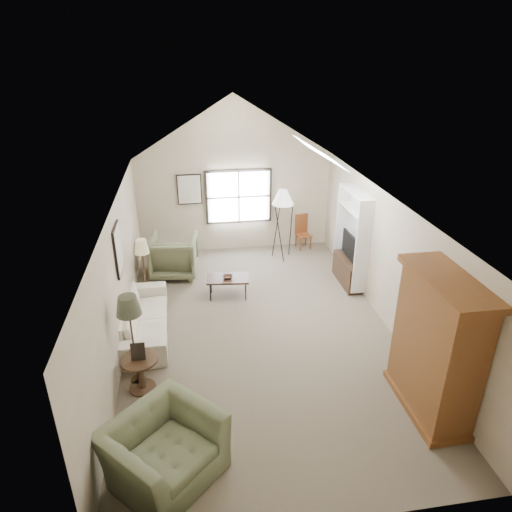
{
  "coord_description": "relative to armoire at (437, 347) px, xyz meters",
  "views": [
    {
      "loc": [
        -1.2,
        -7.3,
        5.02
      ],
      "look_at": [
        0.0,
        0.4,
        1.4
      ],
      "focal_mm": 32.0,
      "sensor_mm": 36.0,
      "label": 1
    }
  ],
  "objects": [
    {
      "name": "room_shell",
      "position": [
        -2.18,
        2.4,
        2.11
      ],
      "size": [
        5.01,
        8.01,
        4.0
      ],
      "color": "#675B49",
      "rests_on": "ground"
    },
    {
      "name": "window",
      "position": [
        -2.08,
        6.36,
        0.35
      ],
      "size": [
        1.72,
        0.08,
        1.42
      ],
      "primitive_type": "cube",
      "color": "black",
      "rests_on": "room_shell"
    },
    {
      "name": "skylight",
      "position": [
        -0.88,
        3.3,
        2.12
      ],
      "size": [
        0.8,
        1.2,
        0.52
      ],
      "primitive_type": null,
      "color": "white",
      "rests_on": "room_shell"
    },
    {
      "name": "wall_art",
      "position": [
        -4.06,
        4.34,
        0.63
      ],
      "size": [
        1.97,
        3.71,
        0.88
      ],
      "color": "black",
      "rests_on": "room_shell"
    },
    {
      "name": "armoire",
      "position": [
        0.0,
        0.0,
        0.0
      ],
      "size": [
        0.6,
        1.5,
        2.2
      ],
      "primitive_type": "cube",
      "color": "brown",
      "rests_on": "ground"
    },
    {
      "name": "tv_alcove",
      "position": [
        0.16,
        4.0,
        0.05
      ],
      "size": [
        0.32,
        1.3,
        2.1
      ],
      "primitive_type": "cube",
      "color": "white",
      "rests_on": "ground"
    },
    {
      "name": "media_console",
      "position": [
        0.14,
        4.0,
        -0.8
      ],
      "size": [
        0.34,
        1.18,
        0.6
      ],
      "primitive_type": "cube",
      "color": "#382316",
      "rests_on": "ground"
    },
    {
      "name": "tv_panel",
      "position": [
        0.14,
        4.0,
        -0.18
      ],
      "size": [
        0.05,
        0.9,
        0.55
      ],
      "primitive_type": "cube",
      "color": "black",
      "rests_on": "media_console"
    },
    {
      "name": "sofa",
      "position": [
        -4.38,
        2.66,
        -0.76
      ],
      "size": [
        0.97,
        2.35,
        0.68
      ],
      "primitive_type": "imported",
      "rotation": [
        0.0,
        0.0,
        1.6
      ],
      "color": "beige",
      "rests_on": "ground"
    },
    {
      "name": "armchair_near",
      "position": [
        -3.88,
        -0.63,
        -0.67
      ],
      "size": [
        1.74,
        1.74,
        0.85
      ],
      "primitive_type": "imported",
      "rotation": [
        0.0,
        0.0,
        0.77
      ],
      "color": "#616A4A",
      "rests_on": "ground"
    },
    {
      "name": "armchair_far",
      "position": [
        -3.79,
        5.05,
        -0.61
      ],
      "size": [
        1.17,
        1.2,
        0.98
      ],
      "primitive_type": "imported",
      "rotation": [
        0.0,
        0.0,
        3.02
      ],
      "color": "#5E6547",
      "rests_on": "ground"
    },
    {
      "name": "coffee_table",
      "position": [
        -2.64,
        3.79,
        -0.87
      ],
      "size": [
        0.95,
        0.59,
        0.46
      ],
      "primitive_type": "cube",
      "rotation": [
        0.0,
        0.0,
        -0.11
      ],
      "color": "#372116",
      "rests_on": "ground"
    },
    {
      "name": "bowl",
      "position": [
        -2.64,
        3.79,
        -0.61
      ],
      "size": [
        0.24,
        0.24,
        0.05
      ],
      "primitive_type": "imported",
      "rotation": [
        0.0,
        0.0,
        -0.11
      ],
      "color": "#3E2919",
      "rests_on": "coffee_table"
    },
    {
      "name": "side_table",
      "position": [
        -4.29,
        1.06,
        -0.81
      ],
      "size": [
        0.6,
        0.6,
        0.58
      ],
      "primitive_type": "cylinder",
      "rotation": [
        0.0,
        0.0,
        0.03
      ],
      "color": "#3C2918",
      "rests_on": "ground"
    },
    {
      "name": "side_chair",
      "position": [
        -0.37,
        6.1,
        -0.64
      ],
      "size": [
        0.42,
        0.42,
        0.92
      ],
      "primitive_type": "cube",
      "rotation": [
        0.0,
        0.0,
        0.19
      ],
      "color": "brown",
      "rests_on": "ground"
    },
    {
      "name": "tripod_lamp",
      "position": [
        -1.08,
        5.58,
        -0.17
      ],
      "size": [
        0.63,
        0.63,
        1.86
      ],
      "primitive_type": null,
      "rotation": [
        0.0,
        0.0,
        -0.18
      ],
      "color": "white",
      "rests_on": "ground"
    },
    {
      "name": "dark_lamp",
      "position": [
        -4.38,
        1.26,
        -0.29
      ],
      "size": [
        0.4,
        0.4,
        1.63
      ],
      "primitive_type": null,
      "rotation": [
        0.0,
        0.0,
        0.03
      ],
      "color": "#2C2F21",
      "rests_on": "ground"
    },
    {
      "name": "tan_lamp",
      "position": [
        -4.38,
        3.86,
        -0.37
      ],
      "size": [
        0.3,
        0.3,
        1.46
      ],
      "primitive_type": null,
      "rotation": [
        0.0,
        0.0,
        0.03
      ],
      "color": "tan",
      "rests_on": "ground"
    }
  ]
}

